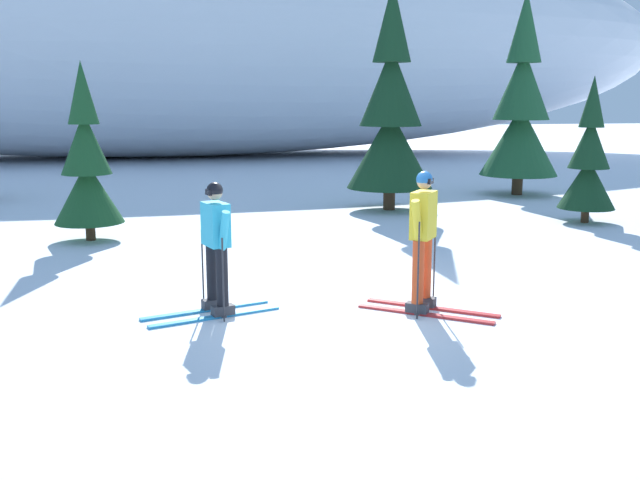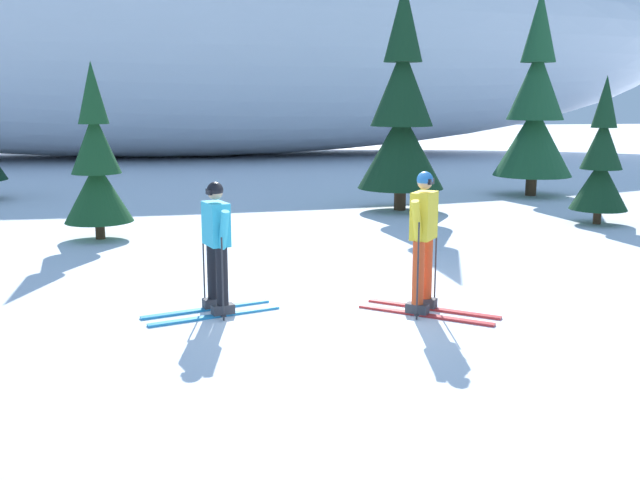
# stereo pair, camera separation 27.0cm
# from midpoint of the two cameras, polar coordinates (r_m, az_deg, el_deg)

# --- Properties ---
(ground_plane) EXTENTS (120.00, 120.00, 0.00)m
(ground_plane) POSITION_cam_midpoint_polar(r_m,az_deg,el_deg) (9.87, 3.04, -4.88)
(ground_plane) COLOR white
(skier_cyan_jacket) EXTENTS (1.78, 0.94, 1.69)m
(skier_cyan_jacket) POSITION_cam_midpoint_polar(r_m,az_deg,el_deg) (9.23, -7.34, -0.43)
(skier_cyan_jacket) COLOR #2893CC
(skier_cyan_jacket) RESTS_ON ground
(skier_yellow_jacket) EXTENTS (1.67, 1.42, 1.82)m
(skier_yellow_jacket) POSITION_cam_midpoint_polar(r_m,az_deg,el_deg) (9.28, 8.98, -0.01)
(skier_yellow_jacket) COLOR red
(skier_yellow_jacket) RESTS_ON ground
(pine_tree_center_left) EXTENTS (1.31, 1.31, 3.40)m
(pine_tree_center_left) POSITION_cam_midpoint_polar(r_m,az_deg,el_deg) (14.60, -16.64, 5.58)
(pine_tree_center_left) COLOR #47301E
(pine_tree_center_left) RESTS_ON ground
(pine_tree_center) EXTENTS (2.09, 2.09, 5.41)m
(pine_tree_center) POSITION_cam_midpoint_polar(r_m,az_deg,el_deg) (17.76, 6.87, 9.59)
(pine_tree_center) COLOR #47301E
(pine_tree_center) RESTS_ON ground
(pine_tree_center_right) EXTENTS (1.23, 1.23, 3.18)m
(pine_tree_center_right) POSITION_cam_midpoint_polar(r_m,az_deg,el_deg) (16.87, 21.64, 5.65)
(pine_tree_center_right) COLOR #47301E
(pine_tree_center_right) RESTS_ON ground
(pine_tree_far_right) EXTENTS (2.16, 2.16, 5.59)m
(pine_tree_far_right) POSITION_cam_midpoint_polar(r_m,az_deg,el_deg) (21.20, 16.90, 9.64)
(pine_tree_far_right) COLOR #47301E
(pine_tree_far_right) RESTS_ON ground
(snow_ridge_background) EXTENTS (50.28, 15.97, 10.62)m
(snow_ridge_background) POSITION_cam_midpoint_polar(r_m,az_deg,el_deg) (35.03, -11.38, 15.18)
(snow_ridge_background) COLOR white
(snow_ridge_background) RESTS_ON ground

